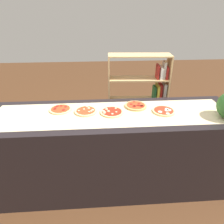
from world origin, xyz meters
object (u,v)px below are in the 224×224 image
object	(u,v)px
pizza_pepperoni_0	(61,109)
pizza_mushroom_2	(112,112)
pizza_pepperoni_3	(136,106)
pizza_mozzarella_4	(164,111)
pizza_mushroom_1	(86,111)
bookshelf	(145,102)

from	to	relation	value
pizza_pepperoni_0	pizza_mushroom_2	size ratio (longest dim) A/B	0.97
pizza_pepperoni_0	pizza_pepperoni_3	xyz separation A→B (m)	(0.81, 0.02, 0.00)
pizza_mushroom_2	pizza_mozzarella_4	xyz separation A→B (m)	(0.54, -0.02, 0.00)
pizza_pepperoni_3	pizza_mushroom_1	bearing A→B (deg)	-171.24
pizza_mozzarella_4	bookshelf	xyz separation A→B (m)	(0.03, 0.91, -0.33)
pizza_pepperoni_0	bookshelf	xyz separation A→B (m)	(1.11, 0.79, -0.33)
pizza_pepperoni_0	pizza_mozzarella_4	distance (m)	1.08
pizza_mushroom_1	bookshelf	world-z (taller)	bookshelf
pizza_pepperoni_0	pizza_mozzarella_4	xyz separation A→B (m)	(1.07, -0.12, 0.00)
pizza_mozzarella_4	pizza_mushroom_1	bearing A→B (deg)	175.94
pizza_mushroom_2	pizza_pepperoni_3	bearing A→B (deg)	24.11
pizza_mushroom_1	pizza_pepperoni_3	xyz separation A→B (m)	(0.54, 0.08, 0.00)
pizza_mushroom_2	pizza_mushroom_1	bearing A→B (deg)	171.86
pizza_mushroom_2	pizza_pepperoni_3	xyz separation A→B (m)	(0.27, 0.12, 0.00)
pizza_mushroom_1	pizza_mozzarella_4	bearing A→B (deg)	-4.06
pizza_pepperoni_0	pizza_mushroom_1	bearing A→B (deg)	-13.71
pizza_pepperoni_3	pizza_mozzarella_4	bearing A→B (deg)	-27.51
pizza_mushroom_1	pizza_mozzarella_4	distance (m)	0.81
pizza_pepperoni_0	pizza_mozzarella_4	bearing A→B (deg)	-6.52
pizza_mushroom_1	pizza_mushroom_2	world-z (taller)	pizza_mushroom_1
bookshelf	pizza_mozzarella_4	bearing A→B (deg)	-91.95
pizza_mushroom_2	pizza_pepperoni_0	bearing A→B (deg)	169.04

